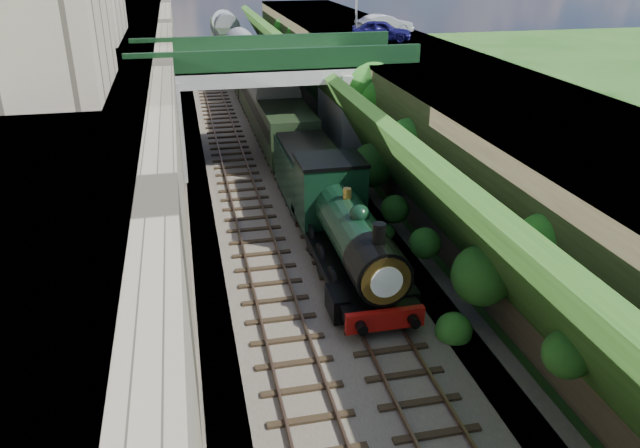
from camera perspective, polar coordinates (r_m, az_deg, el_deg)
The scene contains 18 objects.
ground at distance 18.21m, azimuth 6.18°, elevation -18.42°, with size 160.00×160.00×0.00m, color #1E4714.
trackbed at distance 35.12m, azimuth -4.06°, elevation 3.79°, with size 10.00×90.00×0.20m, color #473F38.
retaining_wall at distance 33.77m, azimuth -13.58°, elevation 8.40°, with size 1.00×90.00×7.00m, color #756B56.
street_plateau_left at distance 34.04m, azimuth -19.51°, elevation 7.81°, with size 6.00×90.00×7.00m, color #262628.
street_plateau_right at distance 36.72m, azimuth 10.81°, elevation 9.28°, with size 8.00×90.00×6.25m, color #262628.
embankment_slope at distance 35.10m, azimuth 4.15°, elevation 8.51°, with size 4.45×90.00×6.36m.
track_left at distance 34.86m, azimuth -7.32°, elevation 3.74°, with size 2.50×90.00×0.20m.
track_right at distance 35.25m, azimuth -2.13°, elevation 4.16°, with size 2.50×90.00×0.20m.
road_bridge at distance 37.94m, azimuth -3.74°, elevation 11.60°, with size 16.00×6.40×7.25m.
building_near at distance 27.23m, azimuth -23.45°, elevation 15.34°, with size 4.00×8.00×4.00m, color gray.
tree at distance 36.99m, azimuth 4.54°, elevation 12.16°, with size 3.60×3.80×6.60m.
car_blue at distance 44.81m, azimuth 5.64°, elevation 17.19°, with size 1.64×4.08×1.39m, color navy.
car_silver at distance 48.50m, azimuth 5.88°, elevation 17.71°, with size 1.47×4.23×1.39m, color #9F9FA3.
locomotive at distance 24.66m, azimuth 2.52°, elevation -0.79°, with size 3.10×10.22×3.83m.
tender at distance 31.40m, azimuth -0.94°, elevation 4.29°, with size 2.70×6.00×3.05m.
coach_front at distance 43.19m, azimuth -4.38°, elevation 10.37°, with size 2.90×18.00×3.70m.
coach_middle at distance 61.49m, azimuth -7.06°, elevation 14.38°, with size 2.90×18.00×3.70m.
coach_rear at distance 80.02m, azimuth -8.55°, elevation 16.54°, with size 2.90×18.00×3.70m.
Camera 1 is at (-4.71, -12.60, 12.28)m, focal length 35.00 mm.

